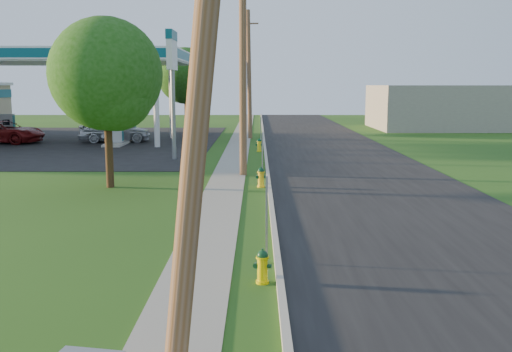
{
  "coord_description": "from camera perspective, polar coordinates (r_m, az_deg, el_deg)",
  "views": [
    {
      "loc": [
        0.05,
        -8.27,
        3.99
      ],
      "look_at": [
        0.0,
        8.0,
        1.4
      ],
      "focal_mm": 40.0,
      "sensor_mm": 36.0,
      "label": 1
    }
  ],
  "objects": [
    {
      "name": "price_pylon",
      "position": [
        31.14,
        -8.4,
        11.61
      ],
      "size": [
        0.34,
        2.04,
        6.85
      ],
      "color": "gray",
      "rests_on": "ground"
    },
    {
      "name": "fuel_pump_ne",
      "position": [
        39.58,
        -13.82,
        4.05
      ],
      "size": [
        1.2,
        3.2,
        1.9
      ],
      "color": "#A4A195",
      "rests_on": "ground"
    },
    {
      "name": "hydrant_mid",
      "position": [
        22.52,
        0.5,
        -0.12
      ],
      "size": [
        0.42,
        0.37,
        0.82
      ],
      "color": "yellow",
      "rests_on": "ground"
    },
    {
      "name": "utility_pole_near",
      "position": [
        7.35,
        -5.08,
        15.35
      ],
      "size": [
        1.4,
        0.32,
        9.48
      ],
      "color": "brown",
      "rests_on": "ground"
    },
    {
      "name": "curb",
      "position": [
        18.7,
        1.55,
        -3.05
      ],
      "size": [
        0.15,
        120.0,
        0.15
      ],
      "primitive_type": "cube",
      "color": "#A4A195",
      "rests_on": "ground"
    },
    {
      "name": "road",
      "position": [
        19.23,
        13.58,
        -3.16
      ],
      "size": [
        8.0,
        120.0,
        0.02
      ],
      "primitive_type": "cube",
      "color": "black",
      "rests_on": "ground"
    },
    {
      "name": "car_red",
      "position": [
        43.45,
        -23.99,
        4.05
      ],
      "size": [
        6.0,
        3.38,
        1.58
      ],
      "primitive_type": "imported",
      "rotation": [
        0.0,
        0.0,
        1.43
      ],
      "color": "maroon",
      "rests_on": "ground"
    },
    {
      "name": "fuel_pump_se",
      "position": [
        43.46,
        -12.56,
        4.52
      ],
      "size": [
        1.2,
        3.2,
        1.9
      ],
      "color": "#A4A195",
      "rests_on": "ground"
    },
    {
      "name": "sign_post_near",
      "position": [
        12.83,
        1.07,
        -4.44
      ],
      "size": [
        0.05,
        0.04,
        2.0
      ],
      "primitive_type": "cube",
      "color": "gray",
      "rests_on": "ground"
    },
    {
      "name": "hydrant_far",
      "position": [
        34.73,
        0.32,
        3.11
      ],
      "size": [
        0.43,
        0.38,
        0.82
      ],
      "color": "yellow",
      "rests_on": "ground"
    },
    {
      "name": "sign_post_far",
      "position": [
        36.6,
        0.49,
        4.36
      ],
      "size": [
        0.05,
        0.04,
        2.0
      ],
      "primitive_type": "cube",
      "color": "gray",
      "rests_on": "ground"
    },
    {
      "name": "utility_pole_far",
      "position": [
        43.29,
        -0.7,
        10.12
      ],
      "size": [
        1.4,
        0.32,
        9.5
      ],
      "color": "brown",
      "rests_on": "ground"
    },
    {
      "name": "sign_post_mid",
      "position": [
        24.46,
        0.64,
        2.02
      ],
      "size": [
        0.05,
        0.04,
        2.0
      ],
      "primitive_type": "cube",
      "color": "gray",
      "rests_on": "ground"
    },
    {
      "name": "tree_verge",
      "position": [
        22.89,
        -14.57,
        9.41
      ],
      "size": [
        4.36,
        4.36,
        6.6
      ],
      "color": "#331F12",
      "rests_on": "ground"
    },
    {
      "name": "hydrant_near",
      "position": [
        11.72,
        0.65,
        -9.02
      ],
      "size": [
        0.38,
        0.34,
        0.73
      ],
      "color": "#DFC704",
      "rests_on": "ground"
    },
    {
      "name": "forecourt",
      "position": [
        43.54,
        -21.49,
        3.18
      ],
      "size": [
        26.0,
        28.0,
        0.02
      ],
      "primitive_type": "cube",
      "color": "black",
      "rests_on": "ground"
    },
    {
      "name": "car_silver",
      "position": [
        41.75,
        -13.95,
        4.45
      ],
      "size": [
        5.15,
        2.63,
        1.68
      ],
      "primitive_type": "imported",
      "rotation": [
        0.0,
        0.0,
        1.71
      ],
      "color": "silver",
      "rests_on": "ground"
    },
    {
      "name": "utility_pole_mid",
      "position": [
        25.3,
        -1.32,
        11.23
      ],
      "size": [
        1.4,
        0.32,
        9.8
      ],
      "color": "brown",
      "rests_on": "ground"
    },
    {
      "name": "ground_plane",
      "position": [
        9.19,
        -0.16,
        -16.7
      ],
      "size": [
        140.0,
        140.0,
        0.0
      ],
      "primitive_type": "plane",
      "color": "#204515",
      "rests_on": "ground"
    },
    {
      "name": "sidewalk",
      "position": [
        18.75,
        -3.81,
        -3.22
      ],
      "size": [
        1.5,
        120.0,
        0.03
      ],
      "primitive_type": "cube",
      "color": "gray",
      "rests_on": "ground"
    },
    {
      "name": "distant_building",
      "position": [
        56.25,
        18.91,
        6.54
      ],
      "size": [
        14.0,
        10.0,
        4.0
      ],
      "primitive_type": "cube",
      "color": "gray",
      "rests_on": "ground"
    },
    {
      "name": "gas_canopy",
      "position": [
        42.7,
        -19.42,
        11.1
      ],
      "size": [
        18.18,
        9.18,
        6.4
      ],
      "color": "silver",
      "rests_on": "ground"
    },
    {
      "name": "tree_lot",
      "position": [
        48.87,
        -6.95,
        9.71
      ],
      "size": [
        4.72,
        4.72,
        7.16
      ],
      "color": "#331F12",
      "rests_on": "ground"
    },
    {
      "name": "fuel_pump_sw",
      "position": [
        46.28,
        -23.52,
        4.25
      ],
      "size": [
        1.2,
        3.2,
        1.9
      ],
      "color": "#A4A195",
      "rests_on": "ground"
    }
  ]
}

